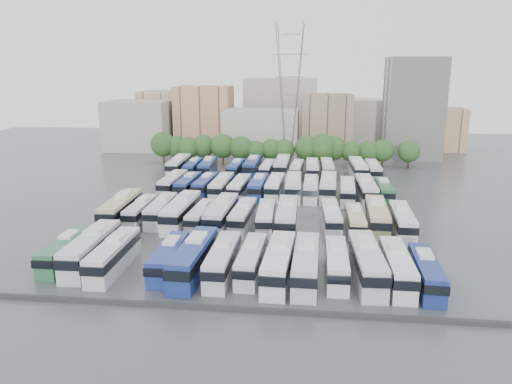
# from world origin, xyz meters

# --- Properties ---
(ground) EXTENTS (220.00, 220.00, 0.00)m
(ground) POSITION_xyz_m (0.00, 0.00, 0.00)
(ground) COLOR #424447
(ground) RESTS_ON ground
(parapet) EXTENTS (56.00, 0.50, 0.50)m
(parapet) POSITION_xyz_m (0.00, -33.00, 0.25)
(parapet) COLOR #2D2D30
(parapet) RESTS_ON ground
(tree_line) EXTENTS (65.66, 7.76, 8.11)m
(tree_line) POSITION_xyz_m (-1.10, 42.09, 4.35)
(tree_line) COLOR black
(tree_line) RESTS_ON ground
(city_buildings) EXTENTS (102.00, 35.00, 20.00)m
(city_buildings) POSITION_xyz_m (-7.46, 71.86, 7.87)
(city_buildings) COLOR #9E998E
(city_buildings) RESTS_ON ground
(apartment_tower) EXTENTS (14.00, 14.00, 26.00)m
(apartment_tower) POSITION_xyz_m (34.00, 58.00, 13.00)
(apartment_tower) COLOR silver
(apartment_tower) RESTS_ON ground
(electricity_pylon) EXTENTS (9.00, 6.91, 33.83)m
(electricity_pylon) POSITION_xyz_m (2.00, 50.00, 18.66)
(electricity_pylon) COLOR slate
(electricity_pylon) RESTS_ON ground
(bus_r0_s0) EXTENTS (2.81, 11.39, 3.55)m
(bus_r0_s0) POSITION_xyz_m (-21.53, -23.17, 1.74)
(bus_r0_s0) COLOR #2D6943
(bus_r0_s0) RESTS_ON ground
(bus_r0_s1) EXTENTS (3.39, 13.54, 4.22)m
(bus_r0_s1) POSITION_xyz_m (-18.21, -23.02, 2.07)
(bus_r0_s1) COLOR silver
(bus_r0_s1) RESTS_ON ground
(bus_r0_s2) EXTENTS (2.93, 12.44, 3.89)m
(bus_r0_s2) POSITION_xyz_m (-14.85, -24.31, 1.91)
(bus_r0_s2) COLOR silver
(bus_r0_s2) RESTS_ON ground
(bus_r0_s4) EXTENTS (2.58, 11.37, 3.56)m
(bus_r0_s4) POSITION_xyz_m (-8.16, -23.89, 1.75)
(bus_r0_s4) COLOR navy
(bus_r0_s4) RESTS_ON ground
(bus_r0_s5) EXTENTS (3.34, 13.51, 4.21)m
(bus_r0_s5) POSITION_xyz_m (-5.02, -24.39, 2.07)
(bus_r0_s5) COLOR navy
(bus_r0_s5) RESTS_ON ground
(bus_r0_s6) EXTENTS (2.68, 12.15, 3.81)m
(bus_r0_s6) POSITION_xyz_m (-1.62, -24.16, 1.87)
(bus_r0_s6) COLOR silver
(bus_r0_s6) RESTS_ON ground
(bus_r0_s7) EXTENTS (2.71, 11.44, 3.57)m
(bus_r0_s7) POSITION_xyz_m (1.66, -23.48, 1.75)
(bus_r0_s7) COLOR silver
(bus_r0_s7) RESTS_ON ground
(bus_r0_s8) EXTENTS (3.32, 13.16, 4.10)m
(bus_r0_s8) POSITION_xyz_m (4.98, -24.57, 2.01)
(bus_r0_s8) COLOR white
(bus_r0_s8) RESTS_ON ground
(bus_r0_s9) EXTENTS (3.07, 13.00, 4.06)m
(bus_r0_s9) POSITION_xyz_m (8.09, -24.53, 1.99)
(bus_r0_s9) COLOR silver
(bus_r0_s9) RESTS_ON ground
(bus_r0_s10) EXTENTS (2.49, 11.37, 3.57)m
(bus_r0_s10) POSITION_xyz_m (11.59, -23.43, 1.75)
(bus_r0_s10) COLOR white
(bus_r0_s10) RESTS_ON ground
(bus_r0_s11) EXTENTS (3.60, 13.59, 4.22)m
(bus_r0_s11) POSITION_xyz_m (14.98, -23.53, 2.07)
(bus_r0_s11) COLOR silver
(bus_r0_s11) RESTS_ON ground
(bus_r0_s12) EXTENTS (2.76, 12.32, 3.86)m
(bus_r0_s12) POSITION_xyz_m (18.28, -24.02, 1.89)
(bus_r0_s12) COLOR white
(bus_r0_s12) RESTS_ON ground
(bus_r0_s13) EXTENTS (2.80, 11.47, 3.58)m
(bus_r0_s13) POSITION_xyz_m (21.31, -24.84, 1.76)
(bus_r0_s13) COLOR navy
(bus_r0_s13) RESTS_ON ground
(bus_r1_s0) EXTENTS (3.43, 13.59, 4.23)m
(bus_r1_s0) POSITION_xyz_m (-21.25, -5.66, 2.08)
(bus_r1_s0) COLOR tan
(bus_r1_s0) RESTS_ON ground
(bus_r1_s1) EXTENTS (2.57, 11.19, 3.50)m
(bus_r1_s1) POSITION_xyz_m (-18.12, -5.41, 1.72)
(bus_r1_s1) COLOR silver
(bus_r1_s1) RESTS_ON ground
(bus_r1_s2) EXTENTS (2.88, 11.80, 3.68)m
(bus_r1_s2) POSITION_xyz_m (-15.01, -4.81, 1.81)
(bus_r1_s2) COLOR silver
(bus_r1_s2) RESTS_ON ground
(bus_r1_s3) EXTENTS (3.25, 13.59, 4.25)m
(bus_r1_s3) POSITION_xyz_m (-11.45, -5.87, 2.08)
(bus_r1_s3) COLOR silver
(bus_r1_s3) RESTS_ON ground
(bus_r1_s4) EXTENTS (2.84, 10.90, 3.39)m
(bus_r1_s4) POSITION_xyz_m (-8.19, -6.67, 1.66)
(bus_r1_s4) COLOR silver
(bus_r1_s4) RESTS_ON ground
(bus_r1_s5) EXTENTS (3.28, 13.41, 4.18)m
(bus_r1_s5) POSITION_xyz_m (-5.04, -6.51, 2.05)
(bus_r1_s5) COLOR silver
(bus_r1_s5) RESTS_ON ground
(bus_r1_s6) EXTENTS (3.04, 11.72, 3.64)m
(bus_r1_s6) POSITION_xyz_m (-1.83, -6.26, 1.79)
(bus_r1_s6) COLOR silver
(bus_r1_s6) RESTS_ON ground
(bus_r1_s7) EXTENTS (2.95, 11.40, 3.55)m
(bus_r1_s7) POSITION_xyz_m (1.70, -6.37, 1.74)
(bus_r1_s7) COLOR silver
(bus_r1_s7) RESTS_ON ground
(bus_r1_s8) EXTENTS (3.11, 13.45, 4.21)m
(bus_r1_s8) POSITION_xyz_m (4.91, -6.95, 2.07)
(bus_r1_s8) COLOR silver
(bus_r1_s8) RESTS_ON ground
(bus_r1_s10) EXTENTS (3.04, 11.58, 3.60)m
(bus_r1_s10) POSITION_xyz_m (11.45, -5.49, 1.77)
(bus_r1_s10) COLOR silver
(bus_r1_s10) RESTS_ON ground
(bus_r1_s11) EXTENTS (2.54, 11.12, 3.48)m
(bus_r1_s11) POSITION_xyz_m (14.92, -6.80, 1.71)
(bus_r1_s11) COLOR #CBB98B
(bus_r1_s11) RESTS_ON ground
(bus_r1_s12) EXTENTS (3.38, 13.45, 4.19)m
(bus_r1_s12) POSITION_xyz_m (18.21, -5.18, 2.06)
(bus_r1_s12) COLOR #C3B586
(bus_r1_s12) RESTS_ON ground
(bus_r1_s13) EXTENTS (3.02, 12.47, 3.89)m
(bus_r1_s13) POSITION_xyz_m (21.64, -6.59, 1.91)
(bus_r1_s13) COLOR silver
(bus_r1_s13) RESTS_ON ground
(bus_r2_s1) EXTENTS (2.96, 12.26, 3.83)m
(bus_r2_s1) POSITION_xyz_m (-18.19, 13.00, 1.88)
(bus_r2_s1) COLOR silver
(bus_r2_s1) RESTS_ON ground
(bus_r2_s2) EXTENTS (2.86, 11.69, 3.65)m
(bus_r2_s2) POSITION_xyz_m (-15.03, 12.48, 1.79)
(bus_r2_s2) COLOR navy
(bus_r2_s2) RESTS_ON ground
(bus_r2_s3) EXTENTS (3.06, 11.70, 3.64)m
(bus_r2_s3) POSITION_xyz_m (-11.69, 12.64, 1.79)
(bus_r2_s3) COLOR navy
(bus_r2_s3) RESTS_ON ground
(bus_r2_s4) EXTENTS (2.93, 12.32, 3.85)m
(bus_r2_s4) POSITION_xyz_m (-8.42, 11.64, 1.89)
(bus_r2_s4) COLOR silver
(bus_r2_s4) RESTS_ON ground
(bus_r2_s5) EXTENTS (3.02, 11.66, 3.63)m
(bus_r2_s5) POSITION_xyz_m (-5.05, 11.58, 1.78)
(bus_r2_s5) COLOR white
(bus_r2_s5) RESTS_ON ground
(bus_r2_s6) EXTENTS (2.78, 11.81, 3.69)m
(bus_r2_s6) POSITION_xyz_m (-1.59, 12.58, 1.81)
(bus_r2_s6) COLOR navy
(bus_r2_s6) RESTS_ON ground
(bus_r2_s7) EXTENTS (3.01, 12.10, 3.77)m
(bus_r2_s7) POSITION_xyz_m (1.51, 12.81, 1.85)
(bus_r2_s7) COLOR white
(bus_r2_s7) RESTS_ON ground
(bus_r2_s8) EXTENTS (3.14, 12.98, 4.05)m
(bus_r2_s8) POSITION_xyz_m (5.00, 12.59, 1.99)
(bus_r2_s8) COLOR silver
(bus_r2_s8) RESTS_ON ground
(bus_r2_s9) EXTENTS (2.63, 11.81, 3.70)m
(bus_r2_s9) POSITION_xyz_m (8.21, 12.35, 1.82)
(bus_r2_s9) COLOR silver
(bus_r2_s9) RESTS_ON ground
(bus_r2_s10) EXTENTS (3.52, 13.54, 4.21)m
(bus_r2_s10) POSITION_xyz_m (11.44, 12.97, 2.07)
(bus_r2_s10) COLOR silver
(bus_r2_s10) RESTS_ON ground
(bus_r2_s11) EXTENTS (3.11, 11.97, 3.72)m
(bus_r2_s11) POSITION_xyz_m (14.81, 11.16, 1.83)
(bus_r2_s11) COLOR silver
(bus_r2_s11) RESTS_ON ground
(bus_r2_s12) EXTENTS (3.30, 13.37, 4.17)m
(bus_r2_s12) POSITION_xyz_m (18.18, 11.51, 2.05)
(bus_r2_s12) COLOR silver
(bus_r2_s12) RESTS_ON ground
(bus_r2_s13) EXTENTS (2.59, 11.44, 3.58)m
(bus_r2_s13) POSITION_xyz_m (21.48, 12.27, 1.76)
(bus_r2_s13) COLOR #2B6537
(bus_r2_s13) RESTS_ON ground
(bus_r3_s0) EXTENTS (3.10, 13.07, 4.08)m
(bus_r3_s0) POSITION_xyz_m (-21.70, 29.99, 2.00)
(bus_r3_s0) COLOR silver
(bus_r3_s0) RESTS_ON ground
(bus_r3_s1) EXTENTS (2.69, 11.35, 3.55)m
(bus_r3_s1) POSITION_xyz_m (-18.06, 28.90, 1.74)
(bus_r3_s1) COLOR navy
(bus_r3_s1) RESTS_ON ground
(bus_r3_s2) EXTENTS (3.32, 12.44, 3.86)m
(bus_r3_s2) POSITION_xyz_m (-14.77, 28.90, 1.90)
(bus_r3_s2) COLOR navy
(bus_r3_s2) RESTS_ON ground
(bus_r3_s4) EXTENTS (2.81, 11.28, 3.52)m
(bus_r3_s4) POSITION_xyz_m (-8.41, 28.93, 1.73)
(bus_r3_s4) COLOR navy
(bus_r3_s4) RESTS_ON ground
(bus_r3_s5) EXTENTS (2.94, 12.95, 4.06)m
(bus_r3_s5) POSITION_xyz_m (-4.96, 30.62, 1.99)
(bus_r3_s5) COLOR navy
(bus_r3_s5) RESTS_ON ground
(bus_r3_s6) EXTENTS (2.77, 10.94, 3.41)m
(bus_r3_s6) POSITION_xyz_m (-1.54, 29.70, 1.67)
(bus_r3_s6) COLOR silver
(bus_r3_s6) RESTS_ON ground
(bus_r3_s7) EXTENTS (3.11, 13.50, 4.23)m
(bus_r3_s7) POSITION_xyz_m (1.61, 31.14, 2.07)
(bus_r3_s7) COLOR silver
(bus_r3_s7) RESTS_ON ground
(bus_r3_s8) EXTENTS (2.92, 11.01, 3.42)m
(bus_r3_s8) POSITION_xyz_m (4.95, 30.16, 1.68)
(bus_r3_s8) COLOR silver
(bus_r3_s8) RESTS_ON ground
(bus_r3_s9) EXTENTS (2.88, 12.37, 3.87)m
(bus_r3_s9) POSITION_xyz_m (8.33, 29.47, 1.90)
(bus_r3_s9) COLOR silver
(bus_r3_s9) RESTS_ON ground
(bus_r3_s10) EXTENTS (3.05, 12.10, 3.77)m
(bus_r3_s10) POSITION_xyz_m (11.59, 30.88, 1.85)
(bus_r3_s10) COLOR silver
(bus_r3_s10) RESTS_ON ground
(bus_r3_s12) EXTENTS (3.48, 13.29, 4.13)m
(bus_r3_s12) POSITION_xyz_m (18.21, 30.52, 2.03)
(bus_r3_s12) COLOR white
(bus_r3_s12) RESTS_ON ground
(bus_r3_s13) EXTENTS (2.73, 12.06, 3.78)m
(bus_r3_s13) POSITION_xyz_m (21.41, 30.08, 1.85)
(bus_r3_s13) COLOR silver
(bus_r3_s13) RESTS_ON ground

